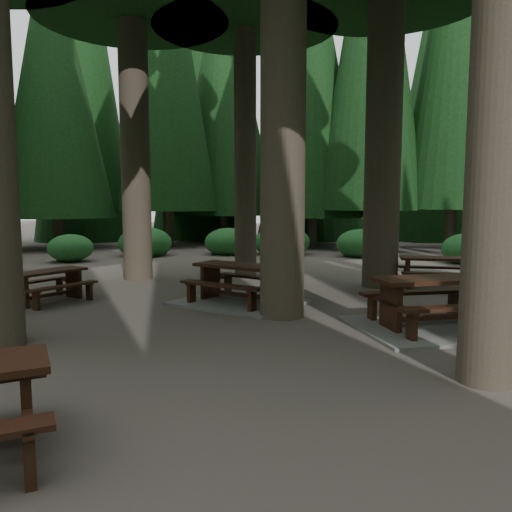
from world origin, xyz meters
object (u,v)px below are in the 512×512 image
(picnic_table_b, at_px, (48,281))
(picnic_table_c, at_px, (239,290))
(picnic_table_d, at_px, (438,268))
(picnic_table_a, at_px, (435,311))

(picnic_table_b, distance_m, picnic_table_c, 4.14)
(picnic_table_b, distance_m, picnic_table_d, 9.23)
(picnic_table_c, relative_size, picnic_table_d, 1.53)
(picnic_table_a, xyz_separation_m, picnic_table_d, (0.27, 4.28, 0.21))
(picnic_table_b, xyz_separation_m, picnic_table_d, (8.17, 4.29, 0.06))
(picnic_table_a, height_order, picnic_table_d, picnic_table_a)
(picnic_table_a, bearing_deg, picnic_table_d, 56.74)
(picnic_table_d, bearing_deg, picnic_table_b, -156.94)
(picnic_table_b, xyz_separation_m, picnic_table_c, (3.99, 1.08, -0.17))
(picnic_table_a, distance_m, picnic_table_b, 7.90)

